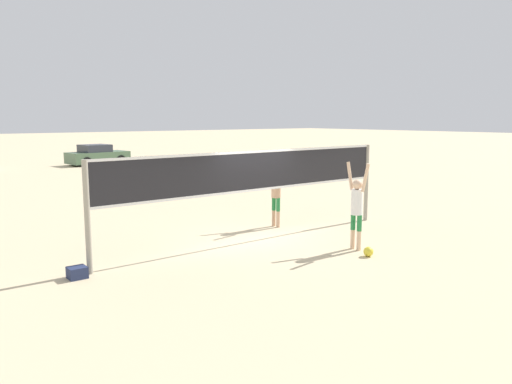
{
  "coord_description": "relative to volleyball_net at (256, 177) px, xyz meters",
  "views": [
    {
      "loc": [
        -7.98,
        -10.12,
        3.26
      ],
      "look_at": [
        0.0,
        0.0,
        1.33
      ],
      "focal_mm": 35.0,
      "sensor_mm": 36.0,
      "label": 1
    }
  ],
  "objects": [
    {
      "name": "gear_bag",
      "position": [
        -4.77,
        -0.14,
        -1.59
      ],
      "size": [
        0.36,
        0.33,
        0.24
      ],
      "color": "navy",
      "rests_on": "ground_plane"
    },
    {
      "name": "parked_car_mid",
      "position": [
        4.8,
        23.9,
        -1.08
      ],
      "size": [
        4.22,
        2.32,
        1.4
      ],
      "rotation": [
        0.0,
        0.0,
        0.11
      ],
      "color": "#4C6B4C",
      "rests_on": "ground_plane"
    },
    {
      "name": "player_blocker",
      "position": [
        1.58,
        1.04,
        -0.56
      ],
      "size": [
        0.28,
        0.71,
        2.18
      ],
      "rotation": [
        0.0,
        0.0,
        -1.57
      ],
      "color": "tan",
      "rests_on": "ground_plane"
    },
    {
      "name": "volleyball",
      "position": [
        1.19,
        -2.79,
        -1.59
      ],
      "size": [
        0.23,
        0.23,
        0.23
      ],
      "color": "yellow",
      "rests_on": "ground_plane"
    },
    {
      "name": "volleyball_net",
      "position": [
        0.0,
        0.0,
        0.0
      ],
      "size": [
        9.03,
        0.12,
        2.41
      ],
      "color": "gray",
      "rests_on": "ground_plane"
    },
    {
      "name": "ground_plane",
      "position": [
        0.0,
        0.0,
        -1.71
      ],
      "size": [
        200.0,
        200.0,
        0.0
      ],
      "primitive_type": "plane",
      "color": "beige"
    },
    {
      "name": "player_spiker",
      "position": [
        1.44,
        -2.18,
        -0.56
      ],
      "size": [
        0.28,
        0.71,
        2.17
      ],
      "rotation": [
        0.0,
        0.0,
        1.57
      ],
      "color": "beige",
      "rests_on": "ground_plane"
    }
  ]
}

